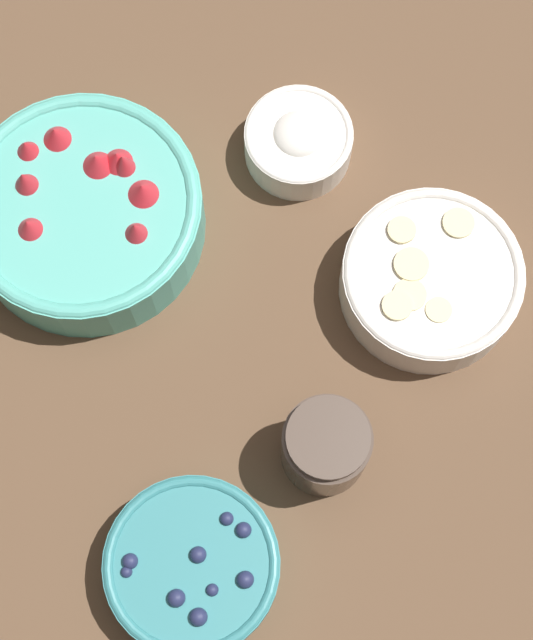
{
  "coord_description": "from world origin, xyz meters",
  "views": [
    {
      "loc": [
        -0.13,
        -0.29,
        0.98
      ],
      "look_at": [
        -0.0,
        -0.04,
        0.04
      ],
      "focal_mm": 60.0,
      "sensor_mm": 36.0,
      "label": 1
    }
  ],
  "objects_px": {
    "bowl_cream": "(298,141)",
    "jar_chocolate": "(325,447)",
    "bowl_blueberries": "(193,566)",
    "bowl_bananas": "(431,279)",
    "bowl_strawberries": "(84,211)"
  },
  "relations": [
    {
      "from": "bowl_strawberries",
      "to": "jar_chocolate",
      "type": "relative_size",
      "value": 2.56
    },
    {
      "from": "bowl_strawberries",
      "to": "bowl_cream",
      "type": "height_order",
      "value": "bowl_strawberries"
    },
    {
      "from": "bowl_bananas",
      "to": "bowl_strawberries",
      "type": "bearing_deg",
      "value": 142.58
    },
    {
      "from": "bowl_cream",
      "to": "jar_chocolate",
      "type": "height_order",
      "value": "jar_chocolate"
    },
    {
      "from": "bowl_blueberries",
      "to": "bowl_bananas",
      "type": "xyz_separation_m",
      "value": [
        0.31,
        0.14,
        0.0
      ]
    },
    {
      "from": "bowl_bananas",
      "to": "jar_chocolate",
      "type": "relative_size",
      "value": 1.91
    },
    {
      "from": "bowl_strawberries",
      "to": "bowl_cream",
      "type": "relative_size",
      "value": 2.14
    },
    {
      "from": "bowl_strawberries",
      "to": "bowl_cream",
      "type": "distance_m",
      "value": 0.22
    },
    {
      "from": "jar_chocolate",
      "to": "bowl_bananas",
      "type": "bearing_deg",
      "value": 31.53
    },
    {
      "from": "jar_chocolate",
      "to": "bowl_strawberries",
      "type": "bearing_deg",
      "value": 108.92
    },
    {
      "from": "bowl_blueberries",
      "to": "bowl_bananas",
      "type": "relative_size",
      "value": 0.91
    },
    {
      "from": "bowl_blueberries",
      "to": "jar_chocolate",
      "type": "xyz_separation_m",
      "value": [
        0.15,
        0.04,
        0.01
      ]
    },
    {
      "from": "bowl_blueberries",
      "to": "bowl_bananas",
      "type": "height_order",
      "value": "same"
    },
    {
      "from": "bowl_bananas",
      "to": "jar_chocolate",
      "type": "distance_m",
      "value": 0.19
    },
    {
      "from": "bowl_blueberries",
      "to": "bowl_cream",
      "type": "distance_m",
      "value": 0.42
    }
  ]
}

